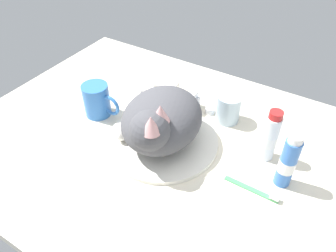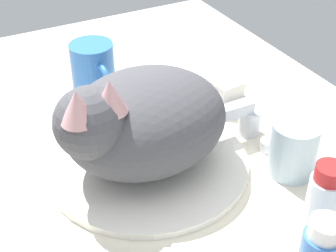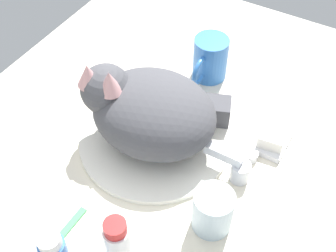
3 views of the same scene
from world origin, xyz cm
name	(u,v)px [view 1 (image 1 of 3)]	position (x,y,z in cm)	size (l,w,h in cm)	color
ground_plane	(163,146)	(0.00, 0.00, -1.50)	(110.00, 82.50, 3.00)	silver
sink_basin	(162,141)	(0.00, 0.00, 0.54)	(30.07, 30.07, 1.07)	white
faucet	(193,102)	(0.00, 17.37, 2.62)	(13.53, 9.03, 6.24)	silver
cat	(160,120)	(-0.02, -1.16, 8.48)	(24.72, 26.78, 17.10)	#4C4C51
coffee_mug	(98,100)	(-22.72, 0.60, 4.94)	(12.16, 7.69, 9.88)	#3372C6
rinse_cup	(228,108)	(11.00, 17.97, 4.15)	(6.82, 6.82, 8.30)	silver
soap_dish	(166,91)	(-11.32, 20.33, 0.60)	(9.00, 6.40, 1.20)	white
soap_bar	(166,86)	(-11.32, 20.33, 2.50)	(6.80, 4.87, 2.60)	white
toothpaste_bottle	(270,137)	(25.50, 9.41, 6.86)	(3.96, 3.96, 14.68)	white
mouthwash_bottle	(288,162)	(31.67, 3.15, 7.07)	(3.88, 3.88, 15.11)	#3870C6
toothbrush	(255,190)	(27.27, -2.85, 0.53)	(13.25, 1.60, 1.60)	#4CB266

